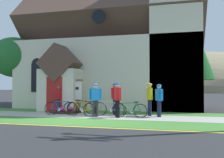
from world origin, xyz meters
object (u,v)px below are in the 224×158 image
(bicycle_white, at_px, (130,110))
(yard_deciduous_tree, at_px, (15,57))
(bicycle_blue, at_px, (82,107))
(cyclist_in_white_jersey, at_px, (59,97))
(cyclist_in_blue_jersey, at_px, (159,98))
(church_sign, at_px, (68,91))
(cyclist_in_green_jersey, at_px, (115,96))
(bicycle_yellow, at_px, (81,109))
(cyclist_in_red_jersey, at_px, (95,97))
(cyclist_in_orange_jersey, at_px, (117,97))
(cyclist_in_yellow_jersey, at_px, (150,97))
(bicycle_black, at_px, (109,109))
(bicycle_silver, at_px, (61,108))
(roadside_conifer, at_px, (193,51))

(bicycle_white, xyz_separation_m, yard_deciduous_tree, (-9.45, 3.99, 3.31))
(bicycle_blue, relative_size, cyclist_in_white_jersey, 1.07)
(cyclist_in_blue_jersey, bearing_deg, church_sign, 167.62)
(cyclist_in_green_jersey, bearing_deg, cyclist_in_white_jersey, 178.11)
(bicycle_yellow, relative_size, cyclist_in_red_jersey, 1.02)
(bicycle_yellow, xyz_separation_m, cyclist_in_orange_jersey, (1.97, -0.14, 0.65))
(bicycle_yellow, xyz_separation_m, cyclist_in_blue_jersey, (3.93, 0.66, 0.59))
(bicycle_white, bearing_deg, cyclist_in_yellow_jersey, 42.38)
(cyclist_in_red_jersey, height_order, yard_deciduous_tree, yard_deciduous_tree)
(bicycle_yellow, xyz_separation_m, bicycle_black, (1.36, 0.60, -0.01))
(church_sign, distance_m, cyclist_in_orange_jersey, 4.07)
(church_sign, relative_size, cyclist_in_yellow_jersey, 1.14)
(bicycle_silver, xyz_separation_m, bicycle_white, (3.80, -0.06, -0.01))
(church_sign, xyz_separation_m, cyclist_in_red_jersey, (2.38, -1.98, -0.29))
(bicycle_black, bearing_deg, cyclist_in_white_jersey, 164.50)
(bicycle_silver, bearing_deg, church_sign, 100.36)
(yard_deciduous_tree, bearing_deg, bicycle_white, -22.89)
(cyclist_in_red_jersey, relative_size, cyclist_in_orange_jersey, 0.97)
(bicycle_blue, height_order, yard_deciduous_tree, yard_deciduous_tree)
(cyclist_in_red_jersey, height_order, cyclist_in_green_jersey, cyclist_in_green_jersey)
(cyclist_in_white_jersey, relative_size, cyclist_in_green_jersey, 0.93)
(cyclist_in_red_jersey, xyz_separation_m, cyclist_in_green_jersey, (0.64, 1.53, 0.03))
(bicycle_silver, distance_m, cyclist_in_green_jersey, 3.03)
(bicycle_white, height_order, cyclist_in_orange_jersey, cyclist_in_orange_jersey)
(bicycle_black, relative_size, cyclist_in_red_jersey, 1.01)
(cyclist_in_green_jersey, bearing_deg, bicycle_blue, -167.08)
(bicycle_black, xyz_separation_m, cyclist_in_green_jersey, (0.10, 0.81, 0.65))
(bicycle_black, bearing_deg, cyclist_in_yellow_jersey, 11.09)
(bicycle_blue, bearing_deg, cyclist_in_blue_jersey, -4.71)
(bicycle_white, bearing_deg, bicycle_silver, 179.06)
(yard_deciduous_tree, bearing_deg, cyclist_in_red_jersey, -29.07)
(bicycle_blue, distance_m, cyclist_in_green_jersey, 1.92)
(church_sign, xyz_separation_m, roadside_conifer, (7.61, 6.46, 3.03))
(bicycle_blue, distance_m, cyclist_in_orange_jersey, 2.63)
(church_sign, height_order, bicycle_white, church_sign)
(cyclist_in_yellow_jersey, xyz_separation_m, cyclist_in_orange_jersey, (-1.45, -1.15, 0.02))
(cyclist_in_yellow_jersey, distance_m, cyclist_in_orange_jersey, 1.85)
(bicycle_yellow, distance_m, cyclist_in_yellow_jersey, 3.62)
(bicycle_black, height_order, cyclist_in_red_jersey, cyclist_in_red_jersey)
(bicycle_black, xyz_separation_m, cyclist_in_orange_jersey, (0.61, -0.74, 0.66))
(bicycle_blue, relative_size, roadside_conifer, 0.26)
(cyclist_in_red_jersey, distance_m, cyclist_in_green_jersey, 1.66)
(bicycle_silver, relative_size, cyclist_in_blue_jersey, 1.06)
(bicycle_yellow, xyz_separation_m, bicycle_silver, (-1.27, 0.26, 0.00))
(cyclist_in_blue_jersey, height_order, cyclist_in_red_jersey, cyclist_in_red_jersey)
(bicycle_blue, distance_m, roadside_conifer, 10.45)
(bicycle_yellow, distance_m, bicycle_black, 1.49)
(bicycle_yellow, distance_m, roadside_conifer, 11.02)
(bicycle_white, height_order, cyclist_in_green_jersey, cyclist_in_green_jersey)
(cyclist_in_blue_jersey, height_order, cyclist_in_white_jersey, cyclist_in_blue_jersey)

